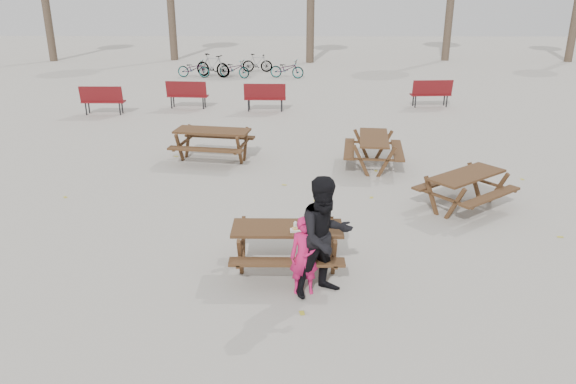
{
  "coord_description": "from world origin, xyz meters",
  "views": [
    {
      "loc": [
        0.1,
        -8.3,
        4.56
      ],
      "look_at": [
        0.0,
        1.0,
        1.0
      ],
      "focal_mm": 35.0,
      "sensor_mm": 36.0,
      "label": 1
    }
  ],
  "objects_px": {
    "picnic_table_north": "(213,145)",
    "picnic_table_far": "(373,152)",
    "main_picnic_table": "(287,237)",
    "child": "(305,256)",
    "adult": "(325,237)",
    "food_tray": "(296,231)",
    "picnic_table_east": "(465,191)",
    "soda_bottle": "(295,227)"
  },
  "relations": [
    {
      "from": "picnic_table_north",
      "to": "picnic_table_far",
      "type": "xyz_separation_m",
      "value": [
        4.17,
        -0.49,
        -0.02
      ]
    },
    {
      "from": "main_picnic_table",
      "to": "picnic_table_north",
      "type": "distance_m",
      "value": 6.31
    },
    {
      "from": "child",
      "to": "adult",
      "type": "distance_m",
      "value": 0.44
    },
    {
      "from": "food_tray",
      "to": "picnic_table_east",
      "type": "height_order",
      "value": "food_tray"
    },
    {
      "from": "adult",
      "to": "picnic_table_north",
      "type": "height_order",
      "value": "adult"
    },
    {
      "from": "soda_bottle",
      "to": "child",
      "type": "xyz_separation_m",
      "value": [
        0.14,
        -0.55,
        -0.23
      ]
    },
    {
      "from": "soda_bottle",
      "to": "food_tray",
      "type": "bearing_deg",
      "value": -45.81
    },
    {
      "from": "child",
      "to": "picnic_table_north",
      "type": "bearing_deg",
      "value": 105.58
    },
    {
      "from": "main_picnic_table",
      "to": "food_tray",
      "type": "bearing_deg",
      "value": -51.9
    },
    {
      "from": "picnic_table_far",
      "to": "adult",
      "type": "bearing_deg",
      "value": 172.2
    },
    {
      "from": "adult",
      "to": "picnic_table_north",
      "type": "distance_m",
      "value": 7.21
    },
    {
      "from": "picnic_table_east",
      "to": "picnic_table_north",
      "type": "distance_m",
      "value": 6.6
    },
    {
      "from": "adult",
      "to": "picnic_table_far",
      "type": "height_order",
      "value": "adult"
    },
    {
      "from": "adult",
      "to": "picnic_table_far",
      "type": "bearing_deg",
      "value": 47.7
    },
    {
      "from": "soda_bottle",
      "to": "picnic_table_far",
      "type": "xyz_separation_m",
      "value": [
        2.0,
        5.64,
        -0.45
      ]
    },
    {
      "from": "child",
      "to": "picnic_table_far",
      "type": "relative_size",
      "value": 0.68
    },
    {
      "from": "main_picnic_table",
      "to": "picnic_table_east",
      "type": "height_order",
      "value": "main_picnic_table"
    },
    {
      "from": "food_tray",
      "to": "picnic_table_east",
      "type": "distance_m",
      "value": 4.6
    },
    {
      "from": "food_tray",
      "to": "picnic_table_far",
      "type": "height_order",
      "value": "food_tray"
    },
    {
      "from": "adult",
      "to": "picnic_table_far",
      "type": "distance_m",
      "value": 6.42
    },
    {
      "from": "food_tray",
      "to": "picnic_table_east",
      "type": "xyz_separation_m",
      "value": [
        3.56,
        2.89,
        -0.41
      ]
    },
    {
      "from": "soda_bottle",
      "to": "picnic_table_north",
      "type": "height_order",
      "value": "soda_bottle"
    },
    {
      "from": "soda_bottle",
      "to": "main_picnic_table",
      "type": "bearing_deg",
      "value": 127.78
    },
    {
      "from": "picnic_table_east",
      "to": "picnic_table_far",
      "type": "height_order",
      "value": "picnic_table_far"
    },
    {
      "from": "food_tray",
      "to": "adult",
      "type": "distance_m",
      "value": 0.72
    },
    {
      "from": "adult",
      "to": "picnic_table_far",
      "type": "xyz_separation_m",
      "value": [
        1.56,
        6.21,
        -0.55
      ]
    },
    {
      "from": "soda_bottle",
      "to": "picnic_table_east",
      "type": "distance_m",
      "value": 4.61
    },
    {
      "from": "food_tray",
      "to": "soda_bottle",
      "type": "height_order",
      "value": "soda_bottle"
    },
    {
      "from": "main_picnic_table",
      "to": "soda_bottle",
      "type": "xyz_separation_m",
      "value": [
        0.13,
        -0.17,
        0.26
      ]
    },
    {
      "from": "main_picnic_table",
      "to": "adult",
      "type": "distance_m",
      "value": 1.0
    },
    {
      "from": "soda_bottle",
      "to": "child",
      "type": "distance_m",
      "value": 0.61
    },
    {
      "from": "food_tray",
      "to": "picnic_table_north",
      "type": "relative_size",
      "value": 0.09
    },
    {
      "from": "adult",
      "to": "food_tray",
      "type": "bearing_deg",
      "value": 99.73
    },
    {
      "from": "picnic_table_north",
      "to": "soda_bottle",
      "type": "bearing_deg",
      "value": -61.0
    },
    {
      "from": "food_tray",
      "to": "soda_bottle",
      "type": "xyz_separation_m",
      "value": [
        -0.01,
        0.01,
        0.05
      ]
    },
    {
      "from": "food_tray",
      "to": "adult",
      "type": "relative_size",
      "value": 0.1
    },
    {
      "from": "soda_bottle",
      "to": "picnic_table_north",
      "type": "relative_size",
      "value": 0.09
    },
    {
      "from": "main_picnic_table",
      "to": "food_tray",
      "type": "xyz_separation_m",
      "value": [
        0.14,
        -0.18,
        0.21
      ]
    },
    {
      "from": "adult",
      "to": "picnic_table_east",
      "type": "xyz_separation_m",
      "value": [
        3.13,
        3.44,
        -0.56
      ]
    },
    {
      "from": "food_tray",
      "to": "picnic_table_far",
      "type": "distance_m",
      "value": 6.0
    },
    {
      "from": "child",
      "to": "picnic_table_east",
      "type": "distance_m",
      "value": 4.86
    },
    {
      "from": "picnic_table_east",
      "to": "soda_bottle",
      "type": "bearing_deg",
      "value": -179.47
    }
  ]
}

